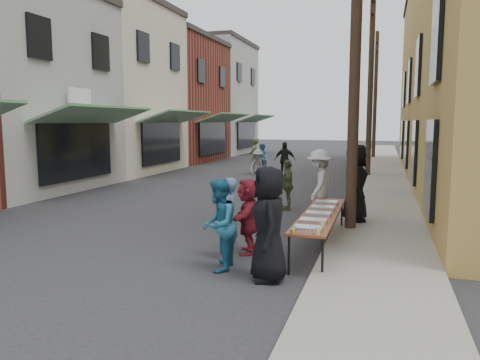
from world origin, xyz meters
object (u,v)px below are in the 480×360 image
Objects in this scene: catering_tray_sausage at (308,229)px; server at (355,183)px; utility_pole_far at (375,96)px; utility_pole_near at (356,41)px; guest_front_c at (219,225)px; serving_table at (320,215)px; utility_pole_mid at (371,82)px; guest_front_a at (269,224)px.

server reaches higher than catering_tray_sausage.
server is at bearing 82.46° from catering_tray_sausage.
utility_pole_near is at bearing -90.00° from utility_pole_far.
catering_tray_sausage is at bearing -98.50° from utility_pole_near.
utility_pole_near is at bearing 144.23° from guest_front_c.
catering_tray_sausage is at bearing -91.06° from utility_pole_far.
serving_table is (-0.51, -1.75, -3.79)m from utility_pole_near.
utility_pole_mid is at bearing 88.11° from catering_tray_sausage.
utility_pole_mid is 5.41× the size of guest_front_c.
serving_table is at bearing 90.00° from catering_tray_sausage.
guest_front_c reaches higher than catering_tray_sausage.
guest_front_a reaches higher than guest_front_c.
server reaches higher than guest_front_a.
guest_front_c is at bearing -127.83° from serving_table.
utility_pole_mid is 4.54× the size of server.
utility_pole_mid is (0.00, 12.00, 0.00)m from utility_pole_near.
serving_table is (-0.51, -13.75, -3.79)m from utility_pole_mid.
guest_front_c is at bearing -167.66° from catering_tray_sausage.
guest_front_c is at bearing 143.28° from server.
catering_tray_sausage is (-0.51, -3.40, -3.71)m from utility_pole_near.
utility_pole_far is (0.00, 12.00, 0.00)m from utility_pole_mid.
utility_pole_mid is at bearing -90.00° from utility_pole_far.
serving_table is at bearing -92.12° from utility_pole_mid.
utility_pole_near reaches higher than server.
guest_front_c is at bearing -94.23° from utility_pole_far.
guest_front_a is 0.97× the size of server.
utility_pole_near reaches higher than catering_tray_sausage.
catering_tray_sausage is 0.25× the size of server.
utility_pole_near is 5.41× the size of guest_front_c.
guest_front_c is (-2.05, -27.74, -3.67)m from utility_pole_far.
guest_front_a is at bearing -133.10° from catering_tray_sausage.
utility_pole_mid is 11.69m from server.
server is at bearing 145.74° from guest_front_a.
utility_pole_far reaches higher than guest_front_c.
utility_pole_far is at bearing 156.66° from guest_front_a.
guest_front_a is at bearing 67.81° from guest_front_c.
guest_front_c is (-2.05, -15.74, -3.67)m from utility_pole_mid.
utility_pole_far is at bearing 90.00° from utility_pole_near.
utility_pole_far reaches higher than guest_front_a.
guest_front_a is (-1.07, -28.00, -3.54)m from utility_pole_far.
utility_pole_mid is 16.29m from guest_front_c.
utility_pole_near is 12.00m from utility_pole_mid.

